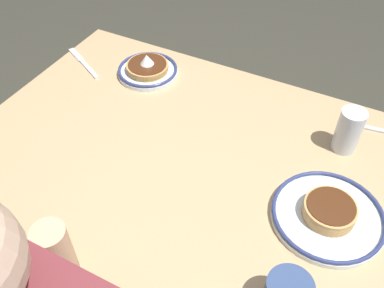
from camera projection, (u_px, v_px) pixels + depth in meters
ground_plane at (188, 276)px, 1.70m from camera, size 6.00×6.00×0.00m
dining_table at (187, 177)px, 1.27m from camera, size 1.22×0.84×0.72m
plate_near_main at (328, 214)px, 1.01m from camera, size 0.27×0.27×0.05m
plate_center_pancakes at (148, 69)px, 1.43m from camera, size 0.20×0.20×0.07m
drinking_glass at (348, 132)px, 1.15m from camera, size 0.07×0.07×0.13m
butter_knife at (84, 63)px, 1.48m from camera, size 0.20×0.12×0.01m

